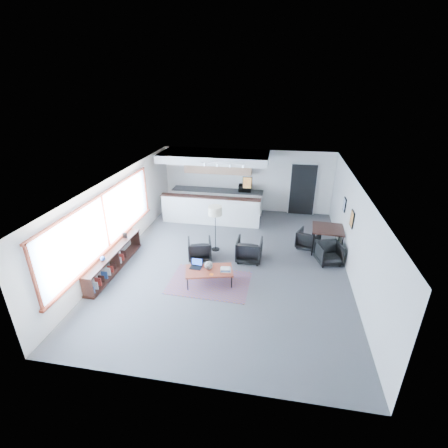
% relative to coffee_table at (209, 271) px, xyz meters
% --- Properties ---
extents(room, '(7.02, 9.02, 2.62)m').
position_rel_coffee_table_xyz_m(room, '(0.38, 1.20, 0.91)').
color(room, '#4A4A4D').
rests_on(room, ground).
extents(window, '(0.10, 5.95, 1.66)m').
position_rel_coffee_table_xyz_m(window, '(-3.08, 0.30, 1.07)').
color(window, '#8CBFFF').
rests_on(window, room).
extents(console, '(0.35, 3.00, 0.80)m').
position_rel_coffee_table_xyz_m(console, '(-2.92, 0.16, -0.06)').
color(console, black).
rests_on(console, floor).
extents(kitchenette, '(4.20, 1.96, 2.60)m').
position_rel_coffee_table_xyz_m(kitchenette, '(-0.82, 4.91, 0.99)').
color(kitchenette, white).
rests_on(kitchenette, floor).
extents(doorway, '(1.10, 0.12, 2.15)m').
position_rel_coffee_table_xyz_m(doorway, '(2.68, 5.63, 0.69)').
color(doorway, black).
rests_on(doorway, room).
extents(track_light, '(1.60, 0.07, 0.15)m').
position_rel_coffee_table_xyz_m(track_light, '(-0.21, 3.40, 2.14)').
color(track_light, silver).
rests_on(track_light, room).
extents(wall_art_lower, '(0.03, 0.38, 0.48)m').
position_rel_coffee_table_xyz_m(wall_art_lower, '(3.85, 1.60, 1.16)').
color(wall_art_lower, black).
rests_on(wall_art_lower, room).
extents(wall_art_upper, '(0.03, 0.34, 0.44)m').
position_rel_coffee_table_xyz_m(wall_art_upper, '(3.85, 2.90, 1.11)').
color(wall_art_upper, black).
rests_on(wall_art_upper, room).
extents(kilim_rug, '(2.26, 1.57, 0.01)m').
position_rel_coffee_table_xyz_m(kilim_rug, '(0.00, -0.00, -0.38)').
color(kilim_rug, '#5C3845').
rests_on(kilim_rug, floor).
extents(coffee_table, '(1.42, 1.00, 0.42)m').
position_rel_coffee_table_xyz_m(coffee_table, '(0.00, 0.00, 0.00)').
color(coffee_table, maroon).
rests_on(coffee_table, floor).
extents(laptop, '(0.34, 0.28, 0.23)m').
position_rel_coffee_table_xyz_m(laptop, '(-0.38, 0.11, 0.10)').
color(laptop, black).
rests_on(laptop, coffee_table).
extents(ceramic_pot, '(0.24, 0.24, 0.24)m').
position_rel_coffee_table_xyz_m(ceramic_pot, '(-0.02, 0.04, 0.15)').
color(ceramic_pot, gray).
rests_on(ceramic_pot, coffee_table).
extents(book_stack, '(0.33, 0.28, 0.09)m').
position_rel_coffee_table_xyz_m(book_stack, '(0.45, 0.04, 0.07)').
color(book_stack, silver).
rests_on(book_stack, coffee_table).
extents(coaster, '(0.12, 0.12, 0.01)m').
position_rel_coffee_table_xyz_m(coaster, '(0.11, -0.21, 0.03)').
color(coaster, '#E5590C').
rests_on(coaster, coffee_table).
extents(armchair_left, '(0.86, 0.83, 0.73)m').
position_rel_coffee_table_xyz_m(armchair_left, '(-0.58, 1.26, -0.02)').
color(armchair_left, black).
rests_on(armchair_left, floor).
extents(armchair_right, '(0.78, 0.73, 0.79)m').
position_rel_coffee_table_xyz_m(armchair_right, '(0.96, 1.44, 0.01)').
color(armchair_right, black).
rests_on(armchair_right, floor).
extents(floor_lamp, '(0.54, 0.54, 1.54)m').
position_rel_coffee_table_xyz_m(floor_lamp, '(-0.21, 1.91, 0.95)').
color(floor_lamp, black).
rests_on(floor_lamp, floor).
extents(dining_table, '(1.04, 1.04, 0.82)m').
position_rel_coffee_table_xyz_m(dining_table, '(3.38, 2.47, 0.36)').
color(dining_table, black).
rests_on(dining_table, floor).
extents(dining_chair_near, '(0.73, 0.71, 0.61)m').
position_rel_coffee_table_xyz_m(dining_chair_near, '(3.38, 1.70, -0.08)').
color(dining_chair_near, black).
rests_on(dining_chair_near, floor).
extents(dining_chair_far, '(0.73, 0.71, 0.58)m').
position_rel_coffee_table_xyz_m(dining_chair_far, '(2.81, 2.59, -0.10)').
color(dining_chair_far, black).
rests_on(dining_chair_far, floor).
extents(microwave, '(0.53, 0.31, 0.35)m').
position_rel_coffee_table_xyz_m(microwave, '(0.34, 5.35, 0.72)').
color(microwave, black).
rests_on(microwave, kitchenette).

